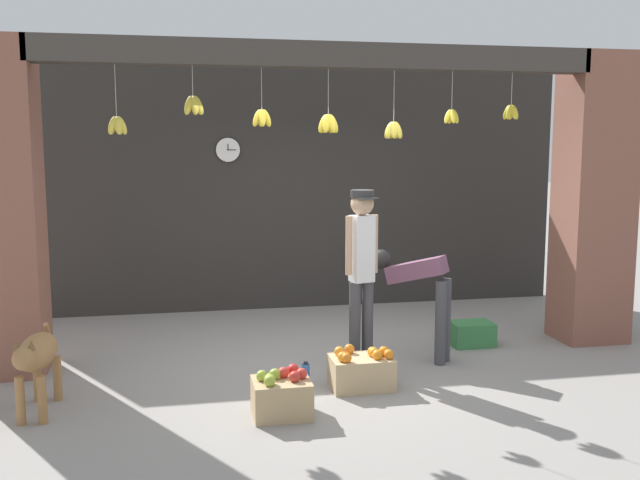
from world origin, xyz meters
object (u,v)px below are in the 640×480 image
(worker_stooping, at_px, (421,289))
(water_bottle, at_px, (306,375))
(produce_box_green, at_px, (471,334))
(fruit_crate_oranges, at_px, (362,370))
(shopkeeper, at_px, (362,263))
(wall_clock, at_px, (228,150))
(dog, at_px, (36,356))
(fruit_crate_apples, at_px, (282,396))

(worker_stooping, distance_m, water_bottle, 1.52)
(water_bottle, bearing_deg, worker_stooping, 24.16)
(produce_box_green, bearing_deg, fruit_crate_oranges, -144.29)
(shopkeeper, height_order, wall_clock, wall_clock)
(dog, height_order, fruit_crate_apples, dog)
(worker_stooping, relative_size, produce_box_green, 2.41)
(worker_stooping, bearing_deg, produce_box_green, -22.84)
(worker_stooping, xyz_separation_m, fruit_crate_apples, (-1.58, -1.22, -0.56))
(worker_stooping, height_order, water_bottle, worker_stooping)
(shopkeeper, xyz_separation_m, fruit_crate_oranges, (-0.14, -0.57, -0.87))
(shopkeeper, bearing_deg, dog, -1.46)
(dog, relative_size, fruit_crate_apples, 2.13)
(produce_box_green, bearing_deg, dog, -164.38)
(dog, height_order, fruit_crate_oranges, dog)
(worker_stooping, xyz_separation_m, fruit_crate_oranges, (-0.79, -0.70, -0.57))
(shopkeeper, distance_m, produce_box_green, 1.71)
(produce_box_green, xyz_separation_m, water_bottle, (-1.98, -0.94, -0.02))
(fruit_crate_oranges, bearing_deg, worker_stooping, 41.76)
(water_bottle, bearing_deg, wall_clock, 98.27)
(fruit_crate_oranges, distance_m, produce_box_green, 1.85)
(worker_stooping, height_order, fruit_crate_oranges, worker_stooping)
(fruit_crate_oranges, height_order, produce_box_green, fruit_crate_oranges)
(produce_box_green, distance_m, water_bottle, 2.19)
(fruit_crate_oranges, bearing_deg, dog, -177.98)
(shopkeeper, distance_m, wall_clock, 3.03)
(worker_stooping, relative_size, fruit_crate_apples, 2.37)
(worker_stooping, xyz_separation_m, wall_clock, (-1.71, 2.50, 1.35))
(worker_stooping, height_order, fruit_crate_apples, worker_stooping)
(dog, xyz_separation_m, fruit_crate_apples, (1.91, -0.42, -0.31))
(produce_box_green, bearing_deg, water_bottle, -154.54)
(worker_stooping, height_order, wall_clock, wall_clock)
(worker_stooping, bearing_deg, water_bottle, 153.60)
(wall_clock, bearing_deg, dog, -118.20)
(dog, relative_size, fruit_crate_oranges, 1.78)
(dog, bearing_deg, produce_box_green, 109.33)
(dog, height_order, produce_box_green, dog)
(dog, height_order, shopkeeper, shopkeeper)
(fruit_crate_oranges, relative_size, fruit_crate_apples, 1.19)
(fruit_crate_oranges, relative_size, wall_clock, 1.72)
(fruit_crate_oranges, bearing_deg, fruit_crate_apples, -147.07)
(dog, xyz_separation_m, worker_stooping, (3.49, 0.80, 0.25))
(fruit_crate_apples, height_order, produce_box_green, fruit_crate_apples)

